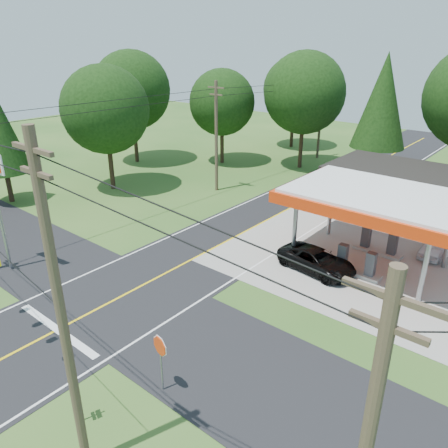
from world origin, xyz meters
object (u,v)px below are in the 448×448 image
Objects in this scene: gas_canopy at (375,201)px; octagonal_stop_sign at (160,350)px; suv_car at (317,261)px; sedan_car at (435,246)px.

octagonal_stop_sign is at bearing -97.12° from gas_canopy.
sedan_car is (5.03, 7.00, -0.07)m from suv_car.
gas_canopy reaches higher than sedan_car.
sedan_car is 1.34× the size of octagonal_stop_sign.
gas_canopy is 5.09m from suv_car.
gas_canopy is at bearing 82.88° from octagonal_stop_sign.
gas_canopy is 2.92× the size of sedan_car.
suv_car is at bearing -124.03° from gas_canopy.
gas_canopy is at bearing -126.99° from sedan_car.
sedan_car is at bearing 53.13° from gas_canopy.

